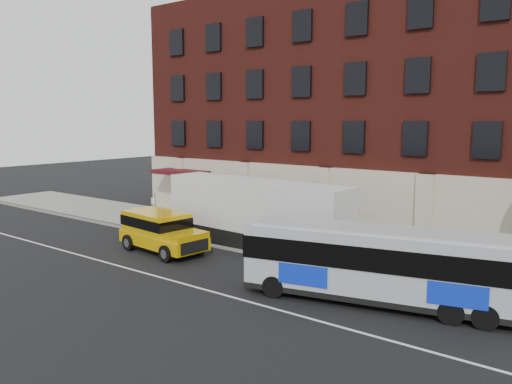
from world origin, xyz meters
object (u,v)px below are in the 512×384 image
Objects in this scene: yellow_suv at (160,229)px; city_bus at (384,263)px; shipping_container at (255,215)px; sign_pole at (155,211)px.

city_bus is at bearing -0.92° from yellow_suv.
yellow_suv is at bearing -135.41° from shipping_container.
yellow_suv is (-12.55, 0.20, -0.41)m from city_bus.
shipping_container is at bearing 8.02° from sign_pole.
city_bus is at bearing -22.79° from shipping_container.
sign_pole reaches higher than yellow_suv.
yellow_suv is 0.49× the size of shipping_container.
shipping_container is at bearing 44.59° from yellow_suv.
city_bus is at bearing -9.92° from sign_pole.
city_bus reaches higher than sign_pole.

